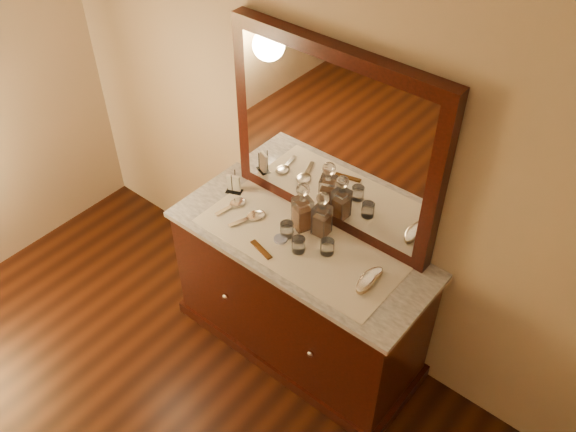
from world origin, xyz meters
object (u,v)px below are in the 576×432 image
at_px(pin_dish, 281,239).
at_px(comb, 261,250).
at_px(dresser_cabinet, 299,297).
at_px(hand_mirror_inner, 253,216).
at_px(brush_near, 366,282).
at_px(decanter_left, 303,211).
at_px(decanter_right, 322,218).
at_px(napkin_rack, 234,184).
at_px(brush_far, 371,275).
at_px(mirror_frame, 333,141).
at_px(hand_mirror_outer, 235,204).

relative_size(pin_dish, comb, 0.46).
height_order(dresser_cabinet, hand_mirror_inner, hand_mirror_inner).
bearing_deg(brush_near, decanter_left, 164.93).
distance_m(decanter_left, decanter_right, 0.11).
relative_size(comb, decanter_left, 0.54).
distance_m(dresser_cabinet, decanter_left, 0.57).
relative_size(pin_dish, hand_mirror_inner, 0.32).
xyz_separation_m(decanter_left, brush_near, (0.49, -0.13, -0.09)).
height_order(dresser_cabinet, decanter_right, decanter_right).
bearing_deg(napkin_rack, dresser_cabinet, -8.34).
bearing_deg(dresser_cabinet, pin_dish, -146.00).
height_order(brush_near, hand_mirror_inner, brush_near).
distance_m(dresser_cabinet, napkin_rack, 0.74).
bearing_deg(brush_near, decanter_right, 157.71).
bearing_deg(brush_far, dresser_cabinet, -177.72).
bearing_deg(mirror_frame, pin_dish, -105.64).
relative_size(dresser_cabinet, brush_far, 9.05).
relative_size(mirror_frame, pin_dish, 16.76).
distance_m(napkin_rack, brush_near, 0.98).
bearing_deg(brush_near, comb, -165.77).
xyz_separation_m(napkin_rack, hand_mirror_outer, (0.09, -0.08, -0.04)).
bearing_deg(decanter_right, comb, -118.03).
distance_m(brush_far, hand_mirror_inner, 0.74).
distance_m(dresser_cabinet, decanter_right, 0.56).
distance_m(pin_dish, brush_far, 0.51).
height_order(mirror_frame, decanter_left, mirror_frame).
distance_m(dresser_cabinet, mirror_frame, 0.97).
distance_m(mirror_frame, decanter_right, 0.41).
height_order(brush_near, hand_mirror_outer, brush_near).
bearing_deg(pin_dish, decanter_left, 81.68).
relative_size(dresser_cabinet, hand_mirror_inner, 6.25).
xyz_separation_m(mirror_frame, comb, (-0.11, -0.42, -0.49)).
height_order(hand_mirror_outer, hand_mirror_inner, hand_mirror_inner).
height_order(napkin_rack, decanter_left, decanter_left).
relative_size(brush_near, hand_mirror_inner, 0.72).
distance_m(decanter_right, brush_near, 0.43).
xyz_separation_m(comb, hand_mirror_inner, (-0.20, 0.16, 0.00)).
distance_m(napkin_rack, decanter_right, 0.59).
xyz_separation_m(dresser_cabinet, mirror_frame, (0.00, 0.25, 0.94)).
relative_size(mirror_frame, hand_mirror_inner, 5.35).
bearing_deg(mirror_frame, napkin_rack, -162.96).
bearing_deg(napkin_rack, hand_mirror_outer, -43.96).
xyz_separation_m(decanter_left, hand_mirror_inner, (-0.25, -0.11, -0.10)).
height_order(decanter_left, hand_mirror_inner, decanter_left).
relative_size(decanter_right, brush_far, 1.75).
distance_m(decanter_left, brush_far, 0.50).
bearing_deg(comb, brush_near, 28.33).
bearing_deg(comb, pin_dish, 90.32).
bearing_deg(mirror_frame, hand_mirror_outer, -151.20).
height_order(pin_dish, hand_mirror_inner, hand_mirror_inner).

